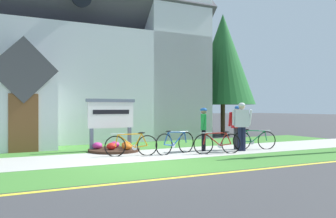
{
  "coord_description": "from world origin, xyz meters",
  "views": [
    {
      "loc": [
        -3.77,
        -9.05,
        1.6
      ],
      "look_at": [
        2.98,
        4.33,
        1.54
      ],
      "focal_mm": 37.54,
      "sensor_mm": 36.0,
      "label": 1
    }
  ],
  "objects": [
    {
      "name": "cyclist_in_red_jersey",
      "position": [
        4.66,
        1.73,
        0.98
      ],
      "size": [
        0.56,
        0.5,
        1.67
      ],
      "color": "#2D2D33",
      "rests_on": "ground"
    },
    {
      "name": "distant_hill",
      "position": [
        7.78,
        84.77,
        0.0
      ],
      "size": [
        92.75,
        41.08,
        20.45
      ],
      "primitive_type": "ellipsoid",
      "color": "#847A5B",
      "rests_on": "ground"
    },
    {
      "name": "curb_paint_stripe",
      "position": [
        -0.32,
        -2.0,
        0.0
      ],
      "size": [
        28.0,
        0.16,
        0.01
      ],
      "primitive_type": "cube",
      "color": "yellow",
      "rests_on": "ground"
    },
    {
      "name": "church_sign",
      "position": [
        0.23,
        3.61,
        1.29
      ],
      "size": [
        1.91,
        0.25,
        1.93
      ],
      "color": "slate",
      "rests_on": "ground"
    },
    {
      "name": "grass_verge",
      "position": [
        -0.32,
        -0.69,
        0.0
      ],
      "size": [
        32.0,
        2.32,
        0.01
      ],
      "primitive_type": "cube",
      "color": "#427F33",
      "rests_on": "ground"
    },
    {
      "name": "roadside_conifer",
      "position": [
        8.65,
        8.26,
        4.51
      ],
      "size": [
        3.86,
        3.86,
        7.23
      ],
      "color": "#4C3823",
      "rests_on": "ground"
    },
    {
      "name": "bicycle_yellow",
      "position": [
        1.91,
        1.64,
        0.39
      ],
      "size": [
        1.75,
        0.51,
        0.84
      ],
      "color": "black",
      "rests_on": "ground"
    },
    {
      "name": "church_lawn",
      "position": [
        -0.32,
        4.61,
        0.0
      ],
      "size": [
        24.0,
        2.89,
        0.01
      ],
      "primitive_type": "cube",
      "color": "#427F33",
      "rests_on": "ground"
    },
    {
      "name": "bicycle_black",
      "position": [
        3.23,
        1.01,
        0.37
      ],
      "size": [
        1.67,
        0.48,
        0.8
      ],
      "color": "black",
      "rests_on": "ground"
    },
    {
      "name": "flower_bed",
      "position": [
        0.24,
        3.24,
        0.1
      ],
      "size": [
        1.86,
        1.86,
        0.34
      ],
      "color": "#382319",
      "rests_on": "ground"
    },
    {
      "name": "sidewalk_slab",
      "position": [
        -0.32,
        1.82,
        0.01
      ],
      "size": [
        32.0,
        2.7,
        0.01
      ],
      "primitive_type": "cube",
      "color": "#B7B5AD",
      "rests_on": "ground"
    },
    {
      "name": "cyclist_in_orange_jersey",
      "position": [
        3.24,
        1.92,
        0.92
      ],
      "size": [
        0.46,
        0.57,
        1.59
      ],
      "color": "black",
      "rests_on": "ground"
    },
    {
      "name": "ground",
      "position": [
        0.0,
        4.0,
        0.0
      ],
      "size": [
        140.0,
        140.0,
        0.0
      ],
      "primitive_type": "plane",
      "color": "#3D3D3F"
    },
    {
      "name": "bicycle_orange",
      "position": [
        5.21,
        1.44,
        0.37
      ],
      "size": [
        1.59,
        0.65,
        0.8
      ],
      "color": "black",
      "rests_on": "ground"
    },
    {
      "name": "cyclist_in_white_jersey",
      "position": [
        4.47,
        1.25,
        1.06
      ],
      "size": [
        0.6,
        0.47,
        1.79
      ],
      "color": "#191E38",
      "rests_on": "ground"
    },
    {
      "name": "church_building",
      "position": [
        0.12,
        10.87,
        4.96
      ],
      "size": [
        13.97,
        12.19,
        13.58
      ],
      "color": "silver",
      "rests_on": "ground"
    },
    {
      "name": "bicycle_silver",
      "position": [
        0.38,
        1.85,
        0.37
      ],
      "size": [
        1.73,
        0.42,
        0.8
      ],
      "color": "black",
      "rests_on": "ground"
    }
  ]
}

